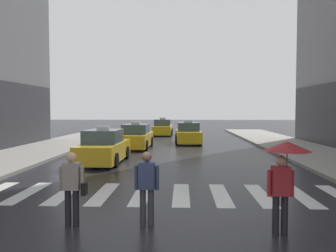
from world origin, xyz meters
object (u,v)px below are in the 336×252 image
object	(u,v)px
pedestrian_with_umbrella	(285,162)
pedestrian_plain_coat	(147,183)
taxi_second	(136,137)
taxi_lead	(104,148)
taxi_third	(188,134)
taxi_fourth	(163,128)
pedestrian_with_handbag	(72,184)

from	to	relation	value
pedestrian_with_umbrella	pedestrian_plain_coat	size ratio (longest dim) A/B	1.18
taxi_second	pedestrian_with_umbrella	distance (m)	16.29
taxi_lead	pedestrian_plain_coat	xyz separation A→B (m)	(3.05, -8.74, 0.21)
taxi_third	pedestrian_with_umbrella	size ratio (longest dim) A/B	2.38
taxi_fourth	pedestrian_plain_coat	bearing A→B (deg)	-87.42
taxi_fourth	pedestrian_with_umbrella	world-z (taller)	pedestrian_with_umbrella
taxi_second	pedestrian_plain_coat	size ratio (longest dim) A/B	2.78
taxi_fourth	pedestrian_plain_coat	xyz separation A→B (m)	(1.20, -26.57, 0.21)
taxi_lead	taxi_second	xyz separation A→B (m)	(0.72, 6.23, 0.00)
taxi_lead	pedestrian_plain_coat	world-z (taller)	taxi_lead
pedestrian_with_umbrella	pedestrian_with_handbag	size ratio (longest dim) A/B	1.18
taxi_lead	taxi_third	size ratio (longest dim) A/B	0.99
taxi_fourth	taxi_second	bearing A→B (deg)	-95.54
taxi_lead	pedestrian_with_umbrella	xyz separation A→B (m)	(5.95, -9.19, 0.79)
taxi_lead	pedestrian_with_umbrella	size ratio (longest dim) A/B	2.36
pedestrian_with_umbrella	pedestrian_with_handbag	bearing A→B (deg)	176.18
pedestrian_with_umbrella	pedestrian_with_handbag	distance (m)	4.59
taxi_fourth	pedestrian_with_handbag	world-z (taller)	taxi_fourth
taxi_third	pedestrian_with_umbrella	world-z (taller)	pedestrian_with_umbrella
pedestrian_plain_coat	pedestrian_with_umbrella	bearing A→B (deg)	-8.84
taxi_second	pedestrian_plain_coat	xyz separation A→B (m)	(2.32, -14.96, 0.21)
taxi_lead	pedestrian_plain_coat	distance (m)	9.25
taxi_lead	taxi_second	size ratio (longest dim) A/B	1.00
taxi_third	pedestrian_with_handbag	distance (m)	18.73
pedestrian_plain_coat	taxi_fourth	bearing A→B (deg)	92.58
taxi_second	pedestrian_with_umbrella	world-z (taller)	pedestrian_with_umbrella
taxi_lead	taxi_third	world-z (taller)	same
taxi_fourth	pedestrian_with_umbrella	distance (m)	27.34
taxi_third	pedestrian_with_handbag	xyz separation A→B (m)	(-2.89, -18.51, 0.21)
taxi_fourth	pedestrian_with_umbrella	bearing A→B (deg)	-81.38
pedestrian_with_umbrella	taxi_third	bearing A→B (deg)	95.03
taxi_lead	pedestrian_with_handbag	distance (m)	9.00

